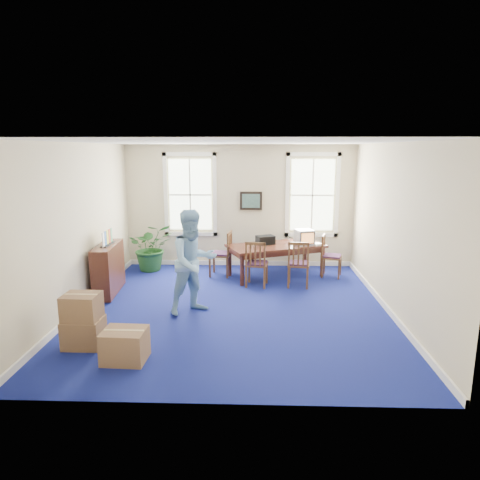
{
  "coord_description": "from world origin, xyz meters",
  "views": [
    {
      "loc": [
        0.39,
        -7.96,
        3.07
      ],
      "look_at": [
        0.1,
        0.6,
        1.25
      ],
      "focal_mm": 32.0,
      "sensor_mm": 36.0,
      "label": 1
    }
  ],
  "objects_px": {
    "crt_tv": "(304,237)",
    "potted_plant": "(151,247)",
    "cardboard_boxes": "(100,316)",
    "conference_table": "(276,260)",
    "chair_near_left": "(257,263)",
    "man": "(193,262)",
    "credenza": "(109,270)"
  },
  "relations": [
    {
      "from": "crt_tv",
      "to": "potted_plant",
      "type": "bearing_deg",
      "value": 157.3
    },
    {
      "from": "man",
      "to": "potted_plant",
      "type": "distance_m",
      "value": 3.26
    },
    {
      "from": "chair_near_left",
      "to": "credenza",
      "type": "relative_size",
      "value": 0.79
    },
    {
      "from": "crt_tv",
      "to": "potted_plant",
      "type": "xyz_separation_m",
      "value": [
        -3.86,
        0.37,
        -0.36
      ]
    },
    {
      "from": "chair_near_left",
      "to": "potted_plant",
      "type": "xyz_separation_m",
      "value": [
        -2.71,
        1.21,
        0.08
      ]
    },
    {
      "from": "cardboard_boxes",
      "to": "conference_table",
      "type": "bearing_deg",
      "value": 52.08
    },
    {
      "from": "crt_tv",
      "to": "cardboard_boxes",
      "type": "distance_m",
      "value": 5.4
    },
    {
      "from": "credenza",
      "to": "crt_tv",
      "type": "bearing_deg",
      "value": 14.53
    },
    {
      "from": "crt_tv",
      "to": "man",
      "type": "bearing_deg",
      "value": -150.54
    },
    {
      "from": "conference_table",
      "to": "credenza",
      "type": "height_order",
      "value": "credenza"
    },
    {
      "from": "man",
      "to": "potted_plant",
      "type": "relative_size",
      "value": 1.62
    },
    {
      "from": "conference_table",
      "to": "crt_tv",
      "type": "xyz_separation_m",
      "value": [
        0.68,
        0.05,
        0.58
      ]
    },
    {
      "from": "chair_near_left",
      "to": "man",
      "type": "xyz_separation_m",
      "value": [
        -1.2,
        -1.66,
        0.46
      ]
    },
    {
      "from": "credenza",
      "to": "cardboard_boxes",
      "type": "distance_m",
      "value": 2.53
    },
    {
      "from": "conference_table",
      "to": "cardboard_boxes",
      "type": "height_order",
      "value": "cardboard_boxes"
    },
    {
      "from": "chair_near_left",
      "to": "conference_table",
      "type": "bearing_deg",
      "value": -112.08
    },
    {
      "from": "potted_plant",
      "to": "cardboard_boxes",
      "type": "relative_size",
      "value": 0.77
    },
    {
      "from": "crt_tv",
      "to": "potted_plant",
      "type": "relative_size",
      "value": 0.36
    },
    {
      "from": "chair_near_left",
      "to": "cardboard_boxes",
      "type": "distance_m",
      "value": 3.97
    },
    {
      "from": "chair_near_left",
      "to": "potted_plant",
      "type": "distance_m",
      "value": 2.97
    },
    {
      "from": "chair_near_left",
      "to": "cardboard_boxes",
      "type": "relative_size",
      "value": 0.67
    },
    {
      "from": "chair_near_left",
      "to": "potted_plant",
      "type": "height_order",
      "value": "potted_plant"
    },
    {
      "from": "potted_plant",
      "to": "crt_tv",
      "type": "bearing_deg",
      "value": -5.48
    },
    {
      "from": "crt_tv",
      "to": "credenza",
      "type": "relative_size",
      "value": 0.33
    },
    {
      "from": "conference_table",
      "to": "credenza",
      "type": "relative_size",
      "value": 1.72
    },
    {
      "from": "conference_table",
      "to": "credenza",
      "type": "xyz_separation_m",
      "value": [
        -3.68,
        -1.41,
        0.13
      ]
    },
    {
      "from": "man",
      "to": "cardboard_boxes",
      "type": "relative_size",
      "value": 1.25
    },
    {
      "from": "conference_table",
      "to": "chair_near_left",
      "type": "xyz_separation_m",
      "value": [
        -0.47,
        -0.79,
        0.14
      ]
    },
    {
      "from": "potted_plant",
      "to": "conference_table",
      "type": "bearing_deg",
      "value": -7.58
    },
    {
      "from": "credenza",
      "to": "cardboard_boxes",
      "type": "xyz_separation_m",
      "value": [
        0.68,
        -2.44,
        -0.07
      ]
    },
    {
      "from": "credenza",
      "to": "cardboard_boxes",
      "type": "height_order",
      "value": "credenza"
    },
    {
      "from": "potted_plant",
      "to": "chair_near_left",
      "type": "bearing_deg",
      "value": -24.13
    }
  ]
}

